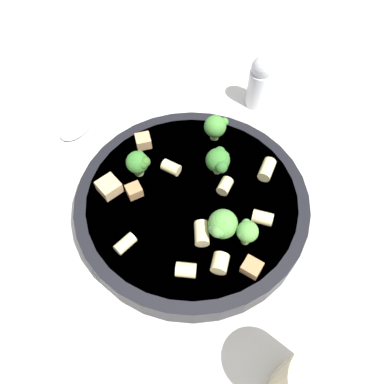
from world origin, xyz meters
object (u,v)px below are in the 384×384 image
Objects in this scene: broccoli_floret_4 at (218,160)px; spoon at (65,138)px; chicken_chunk_1 at (134,191)px; pepper_shaker at (260,82)px; broccoli_floret_3 at (215,126)px; chicken_chunk_3 at (109,187)px; broccoli_floret_1 at (247,232)px; rigatoni_5 at (267,169)px; broccoli_floret_0 at (138,163)px; rigatoni_6 at (220,263)px; rigatoni_7 at (125,244)px; rigatoni_4 at (225,186)px; rigatoni_0 at (172,167)px; rigatoni_1 at (262,218)px; broccoli_floret_2 at (222,225)px; chicken_chunk_2 at (253,266)px; chicken_chunk_0 at (143,141)px; rigatoni_2 at (186,270)px; rigatoni_3 at (202,233)px; pasta_bowl at (192,202)px.

broccoli_floret_4 reaches higher than spoon.
pepper_shaker is (0.06, -0.25, 0.00)m from chicken_chunk_1.
broccoli_floret_3 reaches higher than chicken_chunk_3.
broccoli_floret_1 is 1.24× the size of rigatoni_5.
broccoli_floret_0 is at bearing 55.74° from rigatoni_5.
rigatoni_6 is 0.82× the size of rigatoni_7.
rigatoni_5 is at bearing -141.03° from spoon.
pepper_shaker reaches higher than broccoli_floret_4.
rigatoni_4 is at bearing -150.07° from spoon.
broccoli_floret_1 is 1.57× the size of rigatoni_0.
rigatoni_4 is at bearing 8.24° from rigatoni_1.
rigatoni_5 is at bearing -69.62° from broccoli_floret_2.
broccoli_floret_3 reaches higher than chicken_chunk_2.
broccoli_floret_3 is 0.20m from chicken_chunk_2.
rigatoni_7 is 1.25× the size of chicken_chunk_0.
broccoli_floret_0 reaches higher than rigatoni_7.
broccoli_floret_3 is at bearing -92.09° from broccoli_floret_0.
broccoli_floret_1 reaches higher than chicken_chunk_3.
rigatoni_5 is at bearing -168.12° from broccoli_floret_3.
chicken_chunk_0 is 1.11× the size of chicken_chunk_1.
chicken_chunk_1 is (0.06, 0.10, -0.00)m from rigatoni_4.
broccoli_floret_3 is 0.08m from rigatoni_0.
spoon is (0.14, 0.01, -0.04)m from chicken_chunk_3.
spoon is at bearing 49.58° from broccoli_floret_3.
broccoli_floret_0 is 1.69× the size of rigatoni_2.
rigatoni_5 is at bearing 143.22° from pepper_shaker.
rigatoni_3 is (0.03, -0.04, 0.00)m from rigatoni_2.
broccoli_floret_1 reaches higher than pasta_bowl.
spoon is at bearing 25.74° from rigatoni_1.
rigatoni_5 is at bearing -99.66° from rigatoni_4.
spoon is (0.28, 0.03, -0.04)m from rigatoni_2.
rigatoni_5 is 0.20m from rigatoni_7.
rigatoni_3 is (-0.11, 0.10, -0.01)m from broccoli_floret_3.
rigatoni_7 is 0.97× the size of chicken_chunk_3.
rigatoni_4 is at bearing -109.79° from pasta_bowl.
chicken_chunk_2 is 0.20m from chicken_chunk_3.
broccoli_floret_3 is at bearing -45.26° from rigatoni_2.
pepper_shaker reaches higher than pasta_bowl.
rigatoni_0 is at bearing -13.03° from rigatoni_3.
pepper_shaker is at bearing -68.16° from rigatoni_7.
rigatoni_0 is at bearing -172.48° from chicken_chunk_0.
rigatoni_4 is at bearing -57.69° from rigatoni_2.
broccoli_floret_4 is 0.10m from rigatoni_3.
chicken_chunk_0 is (0.19, 0.02, -0.02)m from broccoli_floret_1.
rigatoni_3 reaches higher than chicken_chunk_2.
rigatoni_6 reaches higher than spoon.
chicken_chunk_2 is at bearing -164.54° from spoon.
rigatoni_6 reaches higher than chicken_chunk_0.
broccoli_floret_1 is 0.08m from rigatoni_4.
spoon is (0.21, 0.09, -0.01)m from pasta_bowl.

